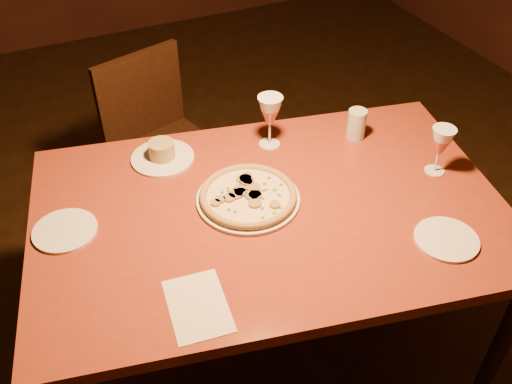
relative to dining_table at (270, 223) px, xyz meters
name	(u,v)px	position (x,y,z in m)	size (l,w,h in m)	color
dining_table	(270,223)	(0.00, 0.00, 0.00)	(1.72, 1.29, 0.83)	maroon
chair_far	(160,140)	(-0.10, 0.96, -0.24)	(0.55, 0.55, 0.91)	black
pizza_plate	(248,196)	(-0.05, 0.06, 0.09)	(0.35, 0.35, 0.04)	silver
ramekin_saucer	(162,154)	(-0.24, 0.40, 0.10)	(0.23, 0.23, 0.07)	silver
wine_glass_far	(270,122)	(0.15, 0.32, 0.18)	(0.09, 0.09, 0.20)	#C96253
wine_glass_right	(439,151)	(0.61, -0.08, 0.16)	(0.08, 0.08, 0.18)	#C96253
water_tumbler	(357,124)	(0.47, 0.22, 0.13)	(0.07, 0.07, 0.12)	#B0BBC0
side_plate_left	(65,231)	(-0.63, 0.17, 0.08)	(0.20, 0.20, 0.01)	silver
side_plate_near	(447,239)	(0.42, -0.37, 0.08)	(0.20, 0.20, 0.01)	silver
menu_card	(198,306)	(-0.36, -0.28, 0.07)	(0.16, 0.23, 0.00)	beige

